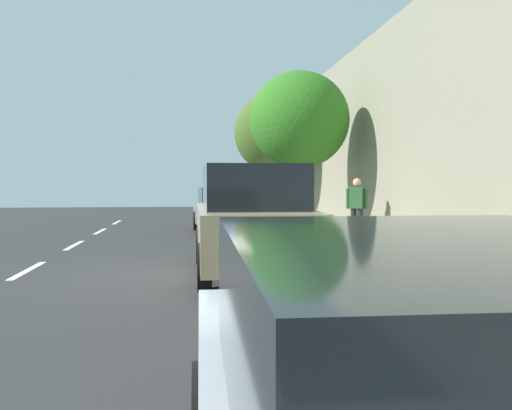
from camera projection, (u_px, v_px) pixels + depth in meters
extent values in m
plane|color=#2C2C2C|center=(181.00, 273.00, 10.22)|extent=(55.18, 55.18, 0.00)
cube|color=#A8A089|center=(386.00, 266.00, 10.68)|extent=(3.26, 34.49, 0.14)
cube|color=gray|center=(299.00, 267.00, 10.48)|extent=(0.16, 34.49, 0.14)
cube|color=white|center=(28.00, 270.00, 10.53)|extent=(0.14, 2.20, 0.01)
cube|color=white|center=(74.00, 245.00, 14.70)|extent=(0.14, 2.20, 0.01)
cube|color=white|center=(100.00, 231.00, 18.87)|extent=(0.14, 2.20, 0.01)
cube|color=white|center=(117.00, 222.00, 23.04)|extent=(0.14, 2.20, 0.01)
cube|color=white|center=(222.00, 272.00, 10.31)|extent=(0.12, 34.49, 0.01)
cube|color=gray|center=(480.00, 113.00, 10.77)|extent=(0.50, 34.49, 6.11)
cube|color=black|center=(460.00, 324.00, 1.85)|extent=(1.58, 2.12, 0.60)
cylinder|color=black|center=(479.00, 408.00, 3.33)|extent=(0.23, 0.66, 0.66)
cube|color=tan|center=(251.00, 232.00, 10.04)|extent=(1.91, 4.70, 0.90)
cube|color=black|center=(251.00, 187.00, 10.01)|extent=(1.68, 3.10, 0.76)
cylinder|color=black|center=(284.00, 244.00, 11.61)|extent=(0.22, 0.76, 0.76)
cylinder|color=black|center=(201.00, 245.00, 11.41)|extent=(0.22, 0.76, 0.76)
cylinder|color=black|center=(315.00, 265.00, 8.71)|extent=(0.22, 0.76, 0.76)
cylinder|color=black|center=(204.00, 267.00, 8.52)|extent=(0.22, 0.76, 0.76)
cube|color=slate|center=(223.00, 215.00, 18.18)|extent=(1.97, 4.48, 0.64)
cube|color=black|center=(223.00, 196.00, 18.16)|extent=(1.65, 2.17, 0.60)
cylinder|color=black|center=(242.00, 220.00, 19.67)|extent=(0.25, 0.67, 0.66)
cylinder|color=black|center=(197.00, 221.00, 19.40)|extent=(0.25, 0.67, 0.66)
cylinder|color=black|center=(254.00, 226.00, 16.98)|extent=(0.25, 0.67, 0.66)
cylinder|color=black|center=(202.00, 227.00, 16.72)|extent=(0.25, 0.67, 0.66)
torus|color=black|center=(252.00, 254.00, 10.11)|extent=(0.67, 0.39, 0.74)
torus|color=black|center=(296.00, 250.00, 10.71)|extent=(0.67, 0.39, 0.74)
cylinder|color=black|center=(269.00, 248.00, 10.33)|extent=(0.59, 0.34, 0.54)
cylinder|color=black|center=(284.00, 247.00, 10.54)|extent=(0.14, 0.10, 0.51)
cylinder|color=black|center=(271.00, 234.00, 10.35)|extent=(0.66, 0.38, 0.05)
cylinder|color=black|center=(289.00, 255.00, 10.62)|extent=(0.33, 0.20, 0.20)
cylinder|color=black|center=(291.00, 242.00, 10.64)|extent=(0.25, 0.16, 0.35)
cylinder|color=black|center=(254.00, 245.00, 10.13)|extent=(0.12, 0.09, 0.36)
cube|color=black|center=(287.00, 232.00, 10.56)|extent=(0.26, 0.20, 0.05)
cylinder|color=black|center=(256.00, 232.00, 10.14)|extent=(0.24, 0.42, 0.03)
cylinder|color=#C6B284|center=(287.00, 251.00, 10.08)|extent=(0.15, 0.15, 0.88)
cylinder|color=#C6B284|center=(292.00, 252.00, 9.89)|extent=(0.15, 0.15, 0.88)
cube|color=white|center=(289.00, 210.00, 9.95)|extent=(0.32, 0.43, 0.62)
cylinder|color=white|center=(283.00, 211.00, 10.20)|extent=(0.10, 0.10, 0.59)
cylinder|color=white|center=(296.00, 213.00, 9.71)|extent=(0.10, 0.10, 0.59)
sphere|color=#9F7062|center=(289.00, 186.00, 9.93)|extent=(0.25, 0.25, 0.25)
sphere|color=navy|center=(289.00, 184.00, 9.93)|extent=(0.27, 0.27, 0.27)
cube|color=black|center=(299.00, 209.00, 10.03)|extent=(0.25, 0.34, 0.44)
cylinder|color=#4D3623|center=(299.00, 189.00, 17.27)|extent=(0.34, 0.34, 2.64)
ellipsoid|color=#2D6D1D|center=(299.00, 120.00, 17.18)|extent=(3.11, 3.11, 3.03)
cylinder|color=#4F3926|center=(269.00, 185.00, 23.97)|extent=(0.46, 0.46, 2.86)
ellipsoid|color=#415B22|center=(269.00, 133.00, 23.88)|extent=(3.04, 3.04, 3.33)
cylinder|color=black|center=(353.00, 223.00, 15.09)|extent=(0.15, 0.15, 0.83)
cylinder|color=black|center=(360.00, 224.00, 14.99)|extent=(0.15, 0.15, 0.83)
cube|color=#264C26|center=(357.00, 198.00, 15.01)|extent=(0.44, 0.41, 0.59)
cylinder|color=#264C26|center=(348.00, 199.00, 15.14)|extent=(0.10, 0.10, 0.56)
cylinder|color=#264C26|center=(366.00, 199.00, 14.88)|extent=(0.10, 0.10, 0.56)
sphere|color=tan|center=(357.00, 183.00, 14.99)|extent=(0.23, 0.23, 0.23)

